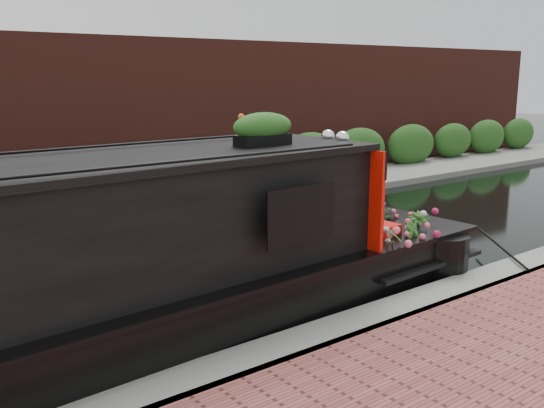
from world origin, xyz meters
TOP-DOWN VIEW (x-y plane):
  - ground at (0.00, 0.00)m, footprint 80.00×80.00m
  - near_bank_coping at (0.00, -3.30)m, footprint 40.00×0.60m
  - far_bank_path at (0.00, 4.20)m, footprint 40.00×2.40m
  - far_hedge at (0.00, 5.10)m, footprint 40.00×1.10m
  - far_brick_wall at (0.00, 7.20)m, footprint 40.00×1.00m
  - narrowboat at (-3.17, -1.99)m, footprint 12.20×2.66m
  - rope_fender at (3.33, -1.99)m, footprint 0.32×0.35m

SIDE VIEW (x-z plane):
  - ground at x=0.00m, z-range 0.00..0.00m
  - near_bank_coping at x=0.00m, z-range -0.25..0.25m
  - far_bank_path at x=0.00m, z-range -0.17..0.17m
  - far_hedge at x=0.00m, z-range -1.40..1.40m
  - far_brick_wall at x=0.00m, z-range -4.00..4.00m
  - rope_fender at x=3.33m, z-range 0.00..0.32m
  - narrowboat at x=-3.17m, z-range -0.57..2.26m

